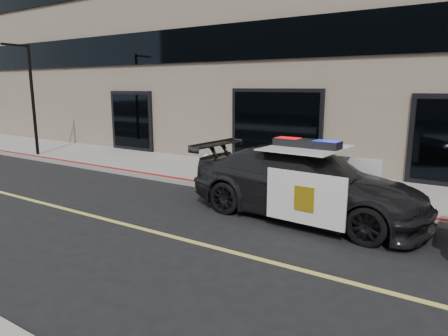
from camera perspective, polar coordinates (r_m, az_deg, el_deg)
The scene contains 6 objects.
ground at distance 8.20m, azimuth -8.06°, elevation -9.53°, with size 120.00×120.00×0.00m, color black.
sidewalk_n at distance 12.44m, azimuth 7.92°, elevation -1.85°, with size 60.00×3.50×0.15m, color gray.
building_n at distance 17.29m, azimuth 16.43°, elevation 21.32°, with size 60.00×7.00×12.00m, color #756856.
police_car at distance 9.25m, azimuth 11.51°, elevation -2.01°, with size 2.90×5.72×1.78m.
fire_hydrant at distance 12.35m, azimuth -2.56°, elevation 0.20°, with size 0.34×0.48×0.76m.
street_light at distance 18.28m, azimuth -25.86°, elevation 9.41°, with size 0.12×1.13×4.46m.
Camera 1 is at (5.05, -5.75, 2.93)m, focal length 32.00 mm.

